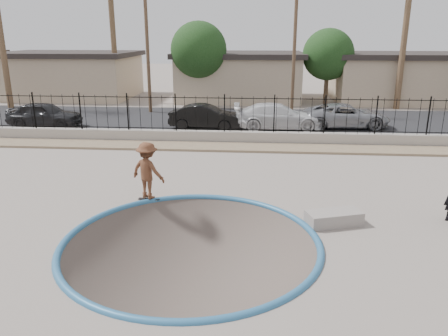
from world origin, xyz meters
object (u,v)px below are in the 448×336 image
car_a (44,114)px  skateboard (149,199)px  car_d (346,116)px  skater (148,173)px  concrete_ledge (334,218)px  car_b (206,117)px  car_c (278,116)px

car_a → skateboard: bearing=-139.0°
skateboard → car_d: bearing=54.5°
skater → concrete_ledge: skater is taller
skateboard → car_d: 15.40m
car_a → car_b: car_a is taller
car_c → concrete_ledge: bearing=-178.7°
concrete_ledge → car_c: 13.39m
skater → car_a: 14.65m
skateboard → skater: bearing=-45.8°
car_b → car_c: size_ratio=0.83×
skater → car_c: size_ratio=0.38×
skateboard → car_c: 12.78m
car_c → car_d: size_ratio=1.01×
car_a → car_d: size_ratio=0.86×
skateboard → concrete_ledge: concrete_ledge is taller
concrete_ledge → car_b: size_ratio=0.38×
concrete_ledge → car_c: bearing=95.0°
concrete_ledge → car_c: size_ratio=0.31×
concrete_ledge → skater: bearing=166.0°
concrete_ledge → car_a: 19.82m
skateboard → car_a: (-9.17, 11.43, 0.73)m
skater → skateboard: 0.90m
skater → car_d: size_ratio=0.38×
car_c → car_d: 4.12m
car_a → car_b: bearing=-86.2°
car_c → car_d: car_c is taller
car_b → car_a: bearing=94.7°
concrete_ledge → skateboard: bearing=166.0°
car_a → car_b: size_ratio=1.03×
car_b → skateboard: bearing=-179.4°
skater → car_c: 12.76m
car_b → car_d: (8.25, 0.95, 0.00)m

